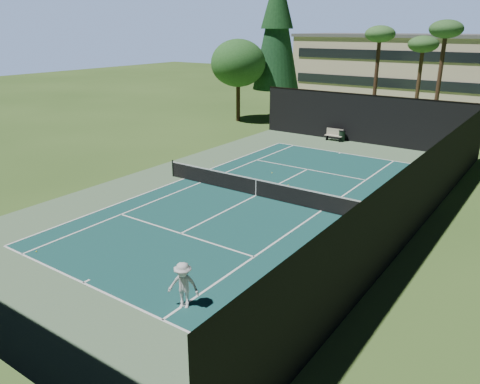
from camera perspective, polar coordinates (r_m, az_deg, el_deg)
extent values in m
plane|color=#385A21|center=(26.83, 1.94, -0.47)|extent=(160.00, 160.00, 0.00)
cube|color=#577854|center=(26.83, 1.94, -0.46)|extent=(18.00, 32.00, 0.01)
cube|color=#164946|center=(26.82, 1.94, -0.44)|extent=(10.97, 23.77, 0.01)
cube|color=white|center=(18.92, -18.58, -10.46)|extent=(10.97, 0.10, 0.01)
cube|color=white|center=(36.92, 12.15, 4.72)|extent=(10.97, 0.10, 0.01)
cube|color=white|center=(22.13, -7.23, -5.03)|extent=(8.23, 0.10, 0.01)
cube|color=white|center=(32.11, 8.23, 2.75)|extent=(8.23, 0.10, 0.01)
cube|color=white|center=(30.01, -6.85, 1.63)|extent=(0.10, 23.77, 0.01)
cube|color=white|center=(24.46, 12.76, -2.93)|extent=(0.10, 23.77, 0.01)
cube|color=white|center=(29.15, -4.84, 1.16)|extent=(0.10, 23.77, 0.01)
cube|color=white|center=(24.96, 9.87, -2.27)|extent=(0.10, 23.77, 0.01)
cube|color=white|center=(26.82, 1.94, -0.43)|extent=(0.10, 12.80, 0.01)
cube|color=white|center=(19.00, -18.22, -10.29)|extent=(0.10, 0.30, 0.01)
cube|color=white|center=(36.79, 12.06, 4.67)|extent=(0.10, 0.30, 0.01)
cylinder|color=black|center=(30.45, -8.18, 2.87)|extent=(0.10, 0.10, 1.10)
cylinder|color=black|center=(23.98, 14.86, -2.21)|extent=(0.10, 0.10, 1.10)
cube|color=black|center=(26.66, 1.95, 0.54)|extent=(12.80, 0.02, 0.92)
cube|color=white|center=(26.51, 1.96, 1.54)|extent=(12.80, 0.04, 0.07)
cube|color=white|center=(26.66, 1.95, 0.54)|extent=(0.05, 0.03, 0.92)
cube|color=black|center=(40.25, 14.72, 8.61)|extent=(18.00, 0.04, 4.00)
cube|color=black|center=(22.82, 21.25, -0.14)|extent=(0.04, 32.00, 4.00)
cube|color=black|center=(31.87, -11.75, 6.11)|extent=(0.04, 32.00, 4.00)
cube|color=black|center=(39.94, 14.97, 11.42)|extent=(18.00, 0.06, 0.06)
imported|color=silver|center=(16.30, -6.92, -11.24)|extent=(1.26, 1.01, 1.70)
sphere|color=#C7D630|center=(22.04, -23.57, -6.67)|extent=(0.07, 0.07, 0.07)
sphere|color=#D1F136|center=(31.01, 3.92, 2.34)|extent=(0.07, 0.07, 0.07)
sphere|color=yellow|center=(28.68, 5.90, 0.85)|extent=(0.07, 0.07, 0.07)
sphere|color=#D5E734|center=(33.77, -3.25, 3.78)|extent=(0.06, 0.06, 0.06)
cube|color=#BEB59E|center=(40.69, 11.35, 6.74)|extent=(1.50, 0.45, 0.05)
cube|color=beige|center=(40.80, 11.50, 7.20)|extent=(1.50, 0.06, 0.55)
cube|color=black|center=(40.98, 10.56, 6.54)|extent=(0.06, 0.40, 0.42)
cube|color=black|center=(40.51, 12.11, 6.29)|extent=(0.06, 0.40, 0.42)
cylinder|color=black|center=(40.69, 12.31, 6.68)|extent=(0.52, 0.52, 0.90)
cylinder|color=black|center=(40.59, 12.36, 7.32)|extent=(0.56, 0.56, 0.05)
cylinder|color=#4D3421|center=(50.78, 4.31, 11.09)|extent=(0.50, 0.50, 3.60)
cone|color=#153C1E|center=(50.25, 4.53, 19.23)|extent=(4.80, 4.80, 12.00)
cylinder|color=#3F281B|center=(48.06, 16.21, 12.90)|extent=(0.36, 0.36, 8.55)
ellipsoid|color=#36672E|center=(47.82, 16.71, 17.98)|extent=(2.80, 2.80, 1.54)
cylinder|color=#4A3320|center=(49.00, 20.89, 11.99)|extent=(0.36, 0.36, 7.65)
ellipsoid|color=#315C29|center=(48.73, 21.45, 16.43)|extent=(2.80, 2.80, 1.54)
cylinder|color=#462E1E|center=(45.45, 23.07, 12.09)|extent=(0.36, 0.36, 9.00)
ellipsoid|color=#2F5B29|center=(45.21, 23.85, 17.72)|extent=(2.80, 2.80, 1.54)
cylinder|color=#3E2B1A|center=(48.53, -0.23, 10.84)|extent=(0.40, 0.40, 3.74)
ellipsoid|color=#255A23|center=(48.11, -0.23, 15.45)|extent=(5.44, 5.44, 4.62)
cube|color=beige|center=(68.73, 24.18, 13.53)|extent=(40.00, 12.00, 8.00)
cube|color=#59595B|center=(68.55, 24.67, 16.91)|extent=(40.50, 12.50, 0.40)
cube|color=black|center=(62.99, 22.80, 11.84)|extent=(38.00, 0.15, 1.20)
cube|color=black|center=(62.71, 23.22, 14.90)|extent=(38.00, 0.15, 1.20)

